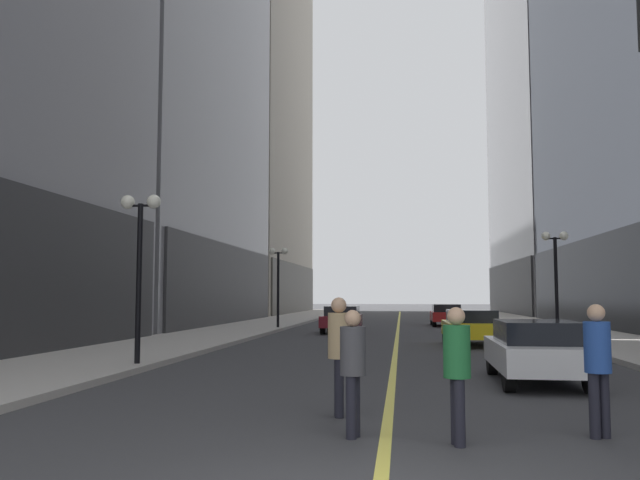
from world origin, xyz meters
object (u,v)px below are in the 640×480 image
object	(u,v)px
pedestrian_in_tan_trench	(339,346)
street_lamp_right_mid	(556,261)
pedestrian_in_green_parka	(457,364)
street_lamp_left_far	(278,269)
car_maroon	(342,318)
car_yellow	(471,326)
street_lamp_left_near	(140,240)
pedestrian_in_blue_hoodie	(598,359)
car_white	(536,349)
car_red	(446,314)
pedestrian_with_orange_bag	(353,363)

from	to	relation	value
pedestrian_in_tan_trench	street_lamp_right_mid	world-z (taller)	street_lamp_right_mid
pedestrian_in_green_parka	street_lamp_left_far	world-z (taller)	street_lamp_left_far
car_maroon	street_lamp_right_mid	xyz separation A→B (m)	(9.15, -5.44, 2.54)
street_lamp_left_far	car_yellow	bearing A→B (deg)	-46.69
pedestrian_in_tan_trench	street_lamp_left_near	world-z (taller)	street_lamp_left_near
street_lamp_left_near	car_yellow	bearing A→B (deg)	44.92
car_yellow	pedestrian_in_tan_trench	size ratio (longest dim) A/B	2.25
pedestrian_in_blue_hoodie	street_lamp_left_near	distance (m)	11.67
car_maroon	street_lamp_left_near	distance (m)	17.39
car_white	car_red	distance (m)	26.17
car_yellow	pedestrian_in_green_parka	size ratio (longest dim) A/B	2.41
car_maroon	pedestrian_in_blue_hoodie	size ratio (longest dim) A/B	2.38
pedestrian_in_blue_hoodie	street_lamp_left_far	distance (m)	27.41
pedestrian_in_blue_hoodie	street_lamp_right_mid	distance (m)	18.72
car_white	car_red	xyz separation A→B (m)	(-0.15, 26.17, 0.00)
car_white	street_lamp_right_mid	world-z (taller)	street_lamp_right_mid
street_lamp_right_mid	car_white	bearing A→B (deg)	-104.65
pedestrian_in_tan_trench	street_lamp_left_near	size ratio (longest dim) A/B	0.41
pedestrian_with_orange_bag	street_lamp_left_far	world-z (taller)	street_lamp_left_far
street_lamp_left_near	street_lamp_right_mid	bearing A→B (deg)	41.62
car_red	street_lamp_left_near	world-z (taller)	street_lamp_left_near
car_red	pedestrian_in_tan_trench	world-z (taller)	pedestrian_in_tan_trench
car_yellow	street_lamp_left_near	world-z (taller)	street_lamp_left_near
car_white	street_lamp_left_near	bearing A→B (deg)	171.11
car_red	street_lamp_left_near	xyz separation A→B (m)	(-9.29, -24.69, 2.54)
street_lamp_right_mid	pedestrian_in_blue_hoodie	bearing A→B (deg)	-101.25
pedestrian_in_green_parka	pedestrian_in_tan_trench	world-z (taller)	pedestrian_in_tan_trench
car_maroon	pedestrian_with_orange_bag	xyz separation A→B (m)	(2.33, -24.03, 0.25)
car_yellow	car_maroon	bearing A→B (deg)	125.82
street_lamp_left_near	street_lamp_right_mid	size ratio (longest dim) A/B	1.00
car_white	street_lamp_right_mid	bearing A→B (deg)	75.35
pedestrian_in_tan_trench	street_lamp_left_near	distance (m)	8.36
car_yellow	car_maroon	xyz separation A→B (m)	(-5.53, 7.66, -0.00)
car_red	street_lamp_left_far	size ratio (longest dim) A/B	0.93
car_white	pedestrian_in_tan_trench	bearing A→B (deg)	-131.46
street_lamp_left_near	car_white	bearing A→B (deg)	-8.89
car_maroon	pedestrian_in_blue_hoodie	bearing A→B (deg)	-76.85
car_yellow	pedestrian_in_green_parka	world-z (taller)	pedestrian_in_green_parka
car_red	pedestrian_with_orange_bag	size ratio (longest dim) A/B	2.49
car_yellow	pedestrian_in_blue_hoodie	world-z (taller)	pedestrian_in_blue_hoodie
street_lamp_right_mid	street_lamp_left_far	bearing A→B (deg)	149.60
pedestrian_in_green_parka	pedestrian_in_blue_hoodie	distance (m)	1.98
pedestrian_in_blue_hoodie	street_lamp_right_mid	size ratio (longest dim) A/B	0.39
car_red	street_lamp_right_mid	distance (m)	14.00
car_white	street_lamp_left_near	world-z (taller)	street_lamp_left_near
car_red	pedestrian_in_tan_trench	xyz separation A→B (m)	(-3.63, -30.45, 0.35)
car_red	pedestrian_with_orange_bag	bearing A→B (deg)	-95.92
pedestrian_in_green_parka	street_lamp_left_near	bearing A→B (deg)	134.24
pedestrian_in_tan_trench	pedestrian_with_orange_bag	xyz separation A→B (m)	(0.32, -1.45, -0.11)
pedestrian_with_orange_bag	car_red	bearing A→B (deg)	84.08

